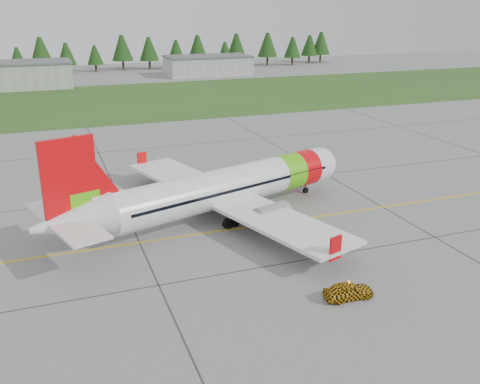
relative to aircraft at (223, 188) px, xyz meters
name	(u,v)px	position (x,y,z in m)	size (l,w,h in m)	color
ground	(337,254)	(6.20, -11.28, -2.92)	(320.00, 320.00, 0.00)	gray
aircraft	(223,188)	(0.00, 0.00, 0.00)	(32.43, 30.69, 10.11)	white
follow_me_car	(349,276)	(3.39, -17.73, -1.13)	(1.44, 1.22, 3.58)	#F9AE0D
grass_strip	(147,99)	(6.20, 70.72, -2.90)	(320.00, 50.00, 0.03)	#30561E
taxi_guideline	(295,220)	(6.20, -3.28, -2.91)	(120.00, 0.25, 0.02)	gold
hangar_west	(3,76)	(-23.80, 98.72, 0.08)	(32.00, 14.00, 6.00)	#A8A8A3
hangar_east	(208,66)	(31.20, 106.72, -0.32)	(24.00, 12.00, 5.20)	#A8A8A3
treeline	(111,55)	(6.20, 126.72, 2.08)	(160.00, 8.00, 10.00)	#1C3F14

